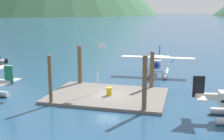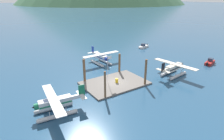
{
  "view_description": "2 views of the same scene",
  "coord_description": "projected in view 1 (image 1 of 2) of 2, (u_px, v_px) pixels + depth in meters",
  "views": [
    {
      "loc": [
        8.17,
        -29.35,
        9.46
      ],
      "look_at": [
        -0.14,
        2.47,
        2.51
      ],
      "focal_mm": 46.45,
      "sensor_mm": 36.0,
      "label": 1
    },
    {
      "loc": [
        -20.22,
        -29.28,
        16.6
      ],
      "look_at": [
        0.78,
        2.13,
        2.15
      ],
      "focal_mm": 30.88,
      "sensor_mm": 36.0,
      "label": 2
    }
  ],
  "objects": [
    {
      "name": "fuel_drum",
      "position": [
        109.0,
        91.0,
        31.23
      ],
      "size": [
        0.62,
        0.62,
        0.88
      ],
      "color": "gold",
      "rests_on": "dock_platform"
    },
    {
      "name": "ground_plane",
      "position": [
        108.0,
        97.0,
        31.76
      ],
      "size": [
        1200.0,
        1200.0,
        0.0
      ],
      "primitive_type": "plane",
      "color": "navy"
    },
    {
      "name": "piling_near_right",
      "position": [
        145.0,
        85.0,
        26.34
      ],
      "size": [
        0.44,
        0.44,
        5.41
      ],
      "primitive_type": "cylinder",
      "color": "brown",
      "rests_on": "ground"
    },
    {
      "name": "piling_far_right",
      "position": [
        152.0,
        71.0,
        34.31
      ],
      "size": [
        0.49,
        0.49,
        4.59
      ],
      "primitive_type": "cylinder",
      "color": "brown",
      "rests_on": "ground"
    },
    {
      "name": "piling_near_left",
      "position": [
        50.0,
        81.0,
        28.61
      ],
      "size": [
        0.36,
        0.36,
        5.02
      ],
      "primitive_type": "cylinder",
      "color": "brown",
      "rests_on": "ground"
    },
    {
      "name": "piling_far_left",
      "position": [
        80.0,
        66.0,
        36.22
      ],
      "size": [
        0.5,
        0.5,
        5.01
      ],
      "primitive_type": "cylinder",
      "color": "brown",
      "rests_on": "ground"
    },
    {
      "name": "seaplane_white_bow_right",
      "position": [
        157.0,
        64.0,
        42.11
      ],
      "size": [
        10.43,
        7.98,
        3.84
      ],
      "color": "#B7BABF",
      "rests_on": "ground"
    },
    {
      "name": "dock_platform",
      "position": [
        108.0,
        96.0,
        31.73
      ],
      "size": [
        12.59,
        8.63,
        0.3
      ],
      "primitive_type": "cube",
      "color": "#66605B",
      "rests_on": "ground"
    },
    {
      "name": "flagpole",
      "position": [
        99.0,
        61.0,
        31.77
      ],
      "size": [
        0.95,
        0.1,
        5.72
      ],
      "color": "silver",
      "rests_on": "dock_platform"
    }
  ]
}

